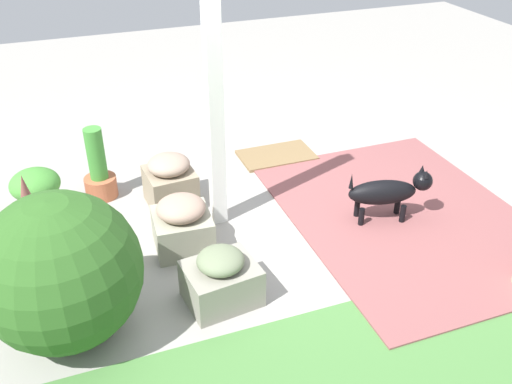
{
  "coord_description": "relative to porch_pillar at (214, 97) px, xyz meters",
  "views": [
    {
      "loc": [
        1.47,
        3.43,
        2.56
      ],
      "look_at": [
        0.24,
        0.15,
        0.44
      ],
      "focal_mm": 39.69,
      "sensor_mm": 36.0,
      "label": 1
    }
  ],
  "objects": [
    {
      "name": "ground_plane",
      "position": [
        -0.42,
        0.23,
        -1.05
      ],
      "size": [
        12.0,
        12.0,
        0.0
      ],
      "primitive_type": "plane",
      "color": "#98958E"
    },
    {
      "name": "brick_path",
      "position": [
        -1.44,
        0.5,
        -1.04
      ],
      "size": [
        1.8,
        2.4,
        0.02
      ],
      "primitive_type": "cube",
      "color": "#884D4D",
      "rests_on": "ground"
    },
    {
      "name": "porch_pillar",
      "position": [
        0.0,
        0.0,
        0.0
      ],
      "size": [
        0.11,
        0.11,
        2.1
      ],
      "primitive_type": "cube",
      "color": "white",
      "rests_on": "ground"
    },
    {
      "name": "stone_planter_nearest",
      "position": [
        0.3,
        -0.36,
        -0.83
      ],
      "size": [
        0.41,
        0.42,
        0.45
      ],
      "color": "gray",
      "rests_on": "ground"
    },
    {
      "name": "stone_planter_near",
      "position": [
        0.36,
        0.26,
        -0.85
      ],
      "size": [
        0.44,
        0.44,
        0.42
      ],
      "color": "gray",
      "rests_on": "ground"
    },
    {
      "name": "stone_planter_mid",
      "position": [
        0.26,
        0.92,
        -0.87
      ],
      "size": [
        0.5,
        0.43,
        0.4
      ],
      "color": "gray",
      "rests_on": "ground"
    },
    {
      "name": "round_shrub",
      "position": [
        1.21,
        0.88,
        -0.57
      ],
      "size": [
        0.95,
        0.95,
        0.95
      ],
      "primitive_type": "sphere",
      "color": "#2E5D21",
      "rests_on": "ground"
    },
    {
      "name": "terracotta_pot_spiky",
      "position": [
        1.38,
        -0.07,
        -0.74
      ],
      "size": [
        0.2,
        0.2,
        0.65
      ],
      "color": "#BC663F",
      "rests_on": "ground"
    },
    {
      "name": "terracotta_pot_tall",
      "position": [
        0.84,
        -0.7,
        -0.82
      ],
      "size": [
        0.27,
        0.27,
        0.63
      ],
      "color": "#AA593B",
      "rests_on": "ground"
    },
    {
      "name": "terracotta_pot_broad",
      "position": [
        1.34,
        -0.56,
        -0.82
      ],
      "size": [
        0.39,
        0.39,
        0.41
      ],
      "color": "#A05E3D",
      "rests_on": "ground"
    },
    {
      "name": "dog",
      "position": [
        -1.25,
        0.47,
        -0.78
      ],
      "size": [
        0.67,
        0.3,
        0.46
      ],
      "color": "black",
      "rests_on": "ground"
    },
    {
      "name": "doormat",
      "position": [
        -0.85,
        -0.84,
        -1.03
      ],
      "size": [
        0.71,
        0.43,
        0.03
      ],
      "primitive_type": "cube",
      "rotation": [
        0.0,
        0.0,
        0.0
      ],
      "color": "olive",
      "rests_on": "ground"
    }
  ]
}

